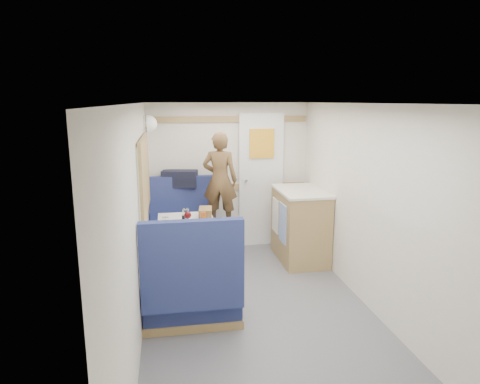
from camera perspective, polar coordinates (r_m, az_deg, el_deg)
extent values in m
plane|color=#515156|center=(4.14, 3.24, -17.18)|extent=(4.50, 4.50, 0.00)
plane|color=silver|center=(3.61, 3.62, 11.69)|extent=(4.50, 4.50, 0.00)
cube|color=silver|center=(5.92, -1.50, 2.12)|extent=(2.20, 0.02, 2.00)
cube|color=silver|center=(3.67, -13.59, -4.44)|extent=(0.02, 4.50, 2.00)
cube|color=silver|center=(4.14, 18.44, -2.87)|extent=(0.02, 4.50, 2.00)
cube|color=olive|center=(5.92, -1.47, 0.66)|extent=(2.15, 0.02, 0.08)
cube|color=olive|center=(5.81, -1.52, 9.68)|extent=(2.15, 0.02, 0.08)
cube|color=#A2A88F|center=(4.59, -12.71, 2.09)|extent=(0.04, 1.30, 0.72)
cube|color=white|center=(5.98, 2.82, 1.53)|extent=(0.62, 0.04, 1.86)
cube|color=gold|center=(5.88, 2.93, 6.47)|extent=(0.34, 0.03, 0.40)
cylinder|color=silver|center=(5.88, 0.83, 1.57)|extent=(0.04, 0.10, 0.04)
cube|color=white|center=(4.71, -7.16, -4.33)|extent=(0.62, 0.92, 0.04)
cylinder|color=silver|center=(4.82, -7.05, -8.32)|extent=(0.08, 0.08, 0.66)
cylinder|color=silver|center=(4.95, -6.95, -11.96)|extent=(0.36, 0.36, 0.03)
cube|color=navy|center=(5.62, -7.42, -6.69)|extent=(0.88, 0.50, 0.45)
cube|color=navy|center=(5.77, -7.65, -1.80)|extent=(0.88, 0.10, 0.80)
cube|color=olive|center=(5.68, -7.36, -8.46)|extent=(0.90, 0.52, 0.08)
cube|color=navy|center=(4.13, -6.45, -13.78)|extent=(0.88, 0.50, 0.45)
cube|color=navy|center=(3.71, -6.35, -9.74)|extent=(0.88, 0.10, 0.80)
cube|color=olive|center=(4.22, -6.39, -16.05)|extent=(0.90, 0.52, 0.08)
cube|color=olive|center=(5.76, -7.73, 0.52)|extent=(0.90, 0.14, 0.04)
sphere|color=white|center=(5.38, -12.09, 8.91)|extent=(0.20, 0.20, 0.20)
cube|color=olive|center=(5.56, 8.00, -4.49)|extent=(0.54, 0.90, 0.90)
cube|color=silver|center=(5.44, 8.14, 0.11)|extent=(0.56, 0.92, 0.03)
cube|color=#5972B2|center=(5.29, 5.72, -4.16)|extent=(0.01, 0.30, 0.48)
cube|color=silver|center=(5.62, 4.75, -3.16)|extent=(0.01, 0.28, 0.44)
imported|color=brown|center=(5.36, -2.69, 1.63)|extent=(0.50, 0.40, 1.20)
cube|color=black|center=(5.73, -8.04, 1.78)|extent=(0.49, 0.31, 0.22)
cube|color=white|center=(4.57, -5.55, -4.40)|extent=(0.39, 0.44, 0.02)
sphere|color=#E05909|center=(4.42, -4.94, -4.41)|extent=(0.07, 0.07, 0.07)
cube|color=#EFDE8A|center=(4.41, -5.95, -4.68)|extent=(0.12, 0.08, 0.04)
cylinder|color=white|center=(4.55, -6.95, -4.63)|extent=(0.06, 0.06, 0.01)
cylinder|color=white|center=(4.53, -6.97, -4.00)|extent=(0.01, 0.01, 0.10)
sphere|color=#43070B|center=(4.51, -6.99, -3.09)|extent=(0.08, 0.08, 0.08)
cylinder|color=white|center=(4.54, -9.93, -4.04)|extent=(0.07, 0.07, 0.11)
cylinder|color=white|center=(4.84, -7.28, -2.92)|extent=(0.07, 0.07, 0.12)
cylinder|color=brown|center=(4.73, -4.89, -3.31)|extent=(0.07, 0.07, 0.10)
cylinder|color=black|center=(4.66, -7.54, -3.67)|extent=(0.03, 0.03, 0.09)
cube|color=olive|center=(4.88, -4.64, -2.78)|extent=(0.17, 0.27, 0.11)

